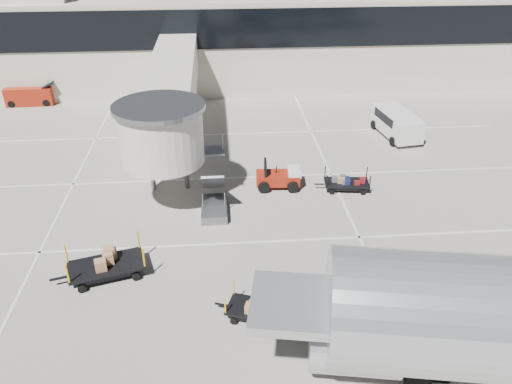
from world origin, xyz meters
TOP-DOWN VIEW (x-y plane):
  - ground at (0.00, 0.00)m, footprint 140.00×140.00m
  - lane_markings at (-0.67, 9.33)m, footprint 40.00×30.00m
  - terminal at (-0.35, 29.94)m, footprint 64.00×12.11m
  - jet_bridge at (-3.97, 12.26)m, footprint 5.70×20.40m
  - baggage_tug at (2.53, 7.65)m, footprint 2.71×1.81m
  - suitcase_cart at (6.52, 7.00)m, footprint 3.28×1.58m
  - box_cart_near at (0.54, -3.41)m, footprint 3.27×2.10m
  - box_cart_far at (-6.34, -0.06)m, footprint 4.24×2.54m
  - ground_worker at (2.51, -4.01)m, footprint 0.67×0.62m
  - minivan at (12.01, 14.80)m, footprint 2.66×5.05m
  - belt_loader at (-16.91, 24.00)m, footprint 4.19×1.77m

SIDE VIEW (x-z plane):
  - ground at x=0.00m, z-range 0.00..0.00m
  - lane_markings at x=-0.67m, z-range 0.00..0.02m
  - suitcase_cart at x=6.52m, z-range -0.18..1.08m
  - box_cart_near at x=0.54m, z-range -0.13..1.14m
  - box_cart_far at x=-6.34m, z-range -0.22..1.41m
  - baggage_tug at x=2.53m, z-range -0.23..1.49m
  - belt_loader at x=-16.91m, z-range -0.24..1.76m
  - ground_worker at x=2.51m, z-range 0.00..1.54m
  - minivan at x=12.01m, z-range 0.18..2.01m
  - terminal at x=-0.35m, z-range -3.49..11.71m
  - jet_bridge at x=-3.97m, z-range 1.27..7.30m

